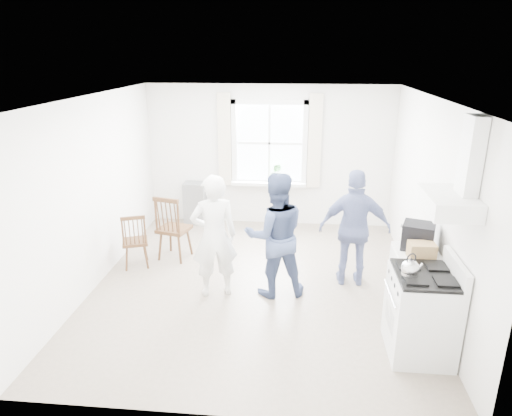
{
  "coord_description": "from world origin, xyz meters",
  "views": [
    {
      "loc": [
        0.55,
        -5.76,
        3.15
      ],
      "look_at": [
        -0.03,
        0.2,
        1.08
      ],
      "focal_mm": 32.0,
      "sensor_mm": 36.0,
      "label": 1
    }
  ],
  "objects": [
    {
      "name": "range_hood",
      "position": [
        2.07,
        -1.35,
        1.9
      ],
      "size": [
        0.45,
        0.76,
        0.94
      ],
      "color": "white",
      "rests_on": "room_shell"
    },
    {
      "name": "cardboard_box",
      "position": [
        1.97,
        -0.86,
        0.99
      ],
      "size": [
        0.3,
        0.21,
        0.19
      ],
      "primitive_type": "cube",
      "rotation": [
        0.0,
        0.0,
        0.02
      ],
      "color": "#9B7B4B",
      "rests_on": "low_cabinet"
    },
    {
      "name": "shelf_unit",
      "position": [
        -1.4,
        2.33,
        0.4
      ],
      "size": [
        0.4,
        0.3,
        0.8
      ],
      "primitive_type": "cube",
      "color": "gray",
      "rests_on": "ground"
    },
    {
      "name": "windsor_chair_b",
      "position": [
        -1.41,
        0.66,
        0.65
      ],
      "size": [
        0.55,
        0.54,
        1.07
      ],
      "color": "#412714",
      "rests_on": "ground"
    },
    {
      "name": "low_cabinet",
      "position": [
        1.98,
        -0.65,
        0.45
      ],
      "size": [
        0.5,
        0.55,
        0.9
      ],
      "primitive_type": "cube",
      "color": "white",
      "rests_on": "ground"
    },
    {
      "name": "window_assembly",
      "position": [
        0.0,
        2.45,
        1.46
      ],
      "size": [
        1.88,
        0.24,
        1.7
      ],
      "color": "white",
      "rests_on": "room_shell"
    },
    {
      "name": "potted_plant",
      "position": [
        0.14,
        2.36,
        1.02
      ],
      "size": [
        0.22,
        0.22,
        0.35
      ],
      "primitive_type": "imported",
      "rotation": [
        0.0,
        0.0,
        -0.19
      ],
      "color": "#377C38",
      "rests_on": "window_assembly"
    },
    {
      "name": "person_left",
      "position": [
        -0.53,
        -0.31,
        0.84
      ],
      "size": [
        0.77,
        0.77,
        1.68
      ],
      "primitive_type": "imported",
      "rotation": [
        0.0,
        0.0,
        3.46
      ],
      "color": "white",
      "rests_on": "ground"
    },
    {
      "name": "stereo_stack",
      "position": [
        1.99,
        -0.58,
        1.06
      ],
      "size": [
        0.44,
        0.41,
        0.32
      ],
      "color": "black",
      "rests_on": "low_cabinet"
    },
    {
      "name": "windsor_chair_a",
      "position": [
        -1.87,
        0.33,
        0.53
      ],
      "size": [
        0.47,
        0.46,
        0.87
      ],
      "color": "#412714",
      "rests_on": "ground"
    },
    {
      "name": "gas_stove",
      "position": [
        1.91,
        -1.35,
        0.48
      ],
      "size": [
        0.68,
        0.76,
        1.12
      ],
      "color": "silver",
      "rests_on": "ground"
    },
    {
      "name": "person_mid",
      "position": [
        0.27,
        -0.21,
        0.85
      ],
      "size": [
        0.99,
        0.99,
        1.7
      ],
      "primitive_type": "imported",
      "rotation": [
        0.0,
        0.0,
        3.38
      ],
      "color": "#3F4D75",
      "rests_on": "ground"
    },
    {
      "name": "room_shell",
      "position": [
        0.0,
        0.0,
        1.3
      ],
      "size": [
        4.62,
        5.12,
        2.64
      ],
      "color": "gray",
      "rests_on": "ground"
    },
    {
      "name": "kettle",
      "position": [
        1.72,
        -1.43,
        1.04
      ],
      "size": [
        0.18,
        0.18,
        0.26
      ],
      "color": "silver",
      "rests_on": "gas_stove"
    },
    {
      "name": "person_right",
      "position": [
        1.34,
        0.18,
        0.83
      ],
      "size": [
        0.98,
        0.98,
        1.66
      ],
      "primitive_type": "imported",
      "rotation": [
        0.0,
        0.0,
        3.13
      ],
      "color": "navy",
      "rests_on": "ground"
    }
  ]
}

